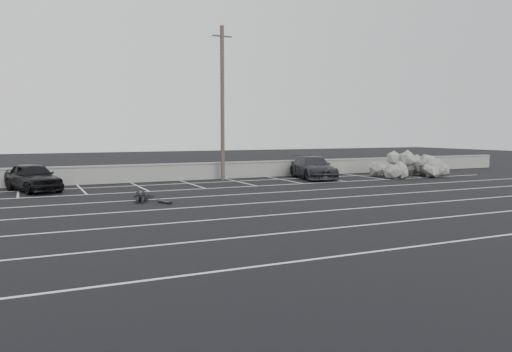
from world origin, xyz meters
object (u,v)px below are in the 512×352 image
utility_pole (222,103)px  riprap_pile (415,169)px  trash_bin (303,170)px  person (143,194)px  skateboard (165,202)px  car_left (33,177)px  car_right (313,167)px

utility_pole → riprap_pile: 13.61m
utility_pole → trash_bin: (5.46, -0.55, -4.30)m
person → skateboard: 1.61m
riprap_pile → person: riprap_pile is taller
riprap_pile → person: (-19.00, -3.67, -0.25)m
riprap_pile → car_left: bearing=175.5°
utility_pole → trash_bin: 6.97m
utility_pole → person: bearing=-132.6°
skateboard → car_right: bearing=10.7°
car_left → utility_pole: utility_pole is taller
car_right → skateboard: car_right is taller
car_right → riprap_pile: 7.11m
trash_bin → riprap_pile: 7.56m
car_left → utility_pole: size_ratio=0.45×
utility_pole → skateboard: 11.52m
person → skateboard: person is taller
car_right → utility_pole: 7.09m
car_right → utility_pole: size_ratio=0.52×
trash_bin → skateboard: trash_bin is taller
trash_bin → person: size_ratio=0.38×
riprap_pile → person: 19.35m
riprap_pile → skateboard: riprap_pile is taller
person → utility_pole: bearing=66.7°
utility_pole → riprap_pile: size_ratio=1.83×
car_left → car_right: (16.44, -0.11, -0.00)m
car_left → trash_bin: bearing=-15.9°
car_right → skateboard: size_ratio=5.73×
car_right → riprap_pile: car_right is taller
person → riprap_pile: bearing=30.2°
car_right → person: size_ratio=1.92×
utility_pole → riprap_pile: utility_pole is taller
car_left → trash_bin: car_left is taller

